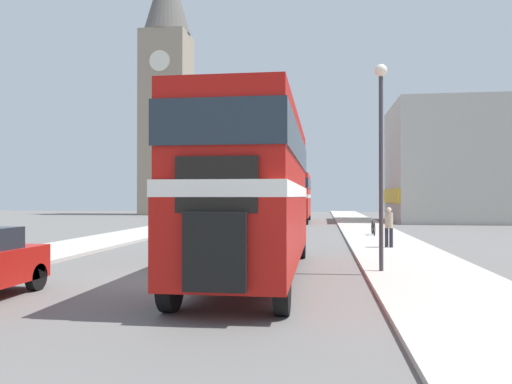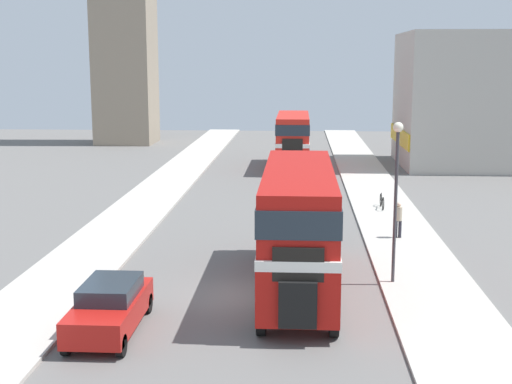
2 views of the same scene
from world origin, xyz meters
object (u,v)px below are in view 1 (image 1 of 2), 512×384
object	(u,v)px
bicycle_on_pavement	(373,228)
church_tower	(167,80)
double_decker_bus	(256,183)
street_lamp	(381,135)
bus_distant	(296,194)
pedestrian_walking	(389,225)

from	to	relation	value
bicycle_on_pavement	church_tower	xyz separation A→B (m)	(-21.72, 31.39, 16.03)
double_decker_bus	church_tower	size ratio (longest dim) A/B	0.33
double_decker_bus	street_lamp	world-z (taller)	street_lamp
street_lamp	church_tower	xyz separation A→B (m)	(-20.61, 44.80, 12.56)
double_decker_bus	bus_distant	xyz separation A→B (m)	(-0.45, 29.55, -0.17)
bicycle_on_pavement	bus_distant	bearing A→B (deg)	108.14
bus_distant	church_tower	xyz separation A→B (m)	(-16.67, 15.97, 14.07)
pedestrian_walking	street_lamp	bearing A→B (deg)	-99.14
pedestrian_walking	bicycle_on_pavement	bearing A→B (deg)	89.71
pedestrian_walking	street_lamp	distance (m)	7.39
bicycle_on_pavement	church_tower	bearing A→B (deg)	124.68
double_decker_bus	pedestrian_walking	bearing A→B (deg)	58.44
pedestrian_walking	church_tower	distance (m)	46.48
bus_distant	street_lamp	xyz separation A→B (m)	(3.94, -28.83, 1.52)
bicycle_on_pavement	street_lamp	distance (m)	13.89
double_decker_bus	bicycle_on_pavement	bearing A→B (deg)	71.98
double_decker_bus	church_tower	bearing A→B (deg)	110.61
church_tower	bus_distant	bearing A→B (deg)	-43.78
double_decker_bus	street_lamp	distance (m)	3.81
bus_distant	double_decker_bus	bearing A→B (deg)	-89.12
bus_distant	bicycle_on_pavement	xyz separation A→B (m)	(5.05, -15.42, -1.96)
pedestrian_walking	bicycle_on_pavement	size ratio (longest dim) A/B	0.94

